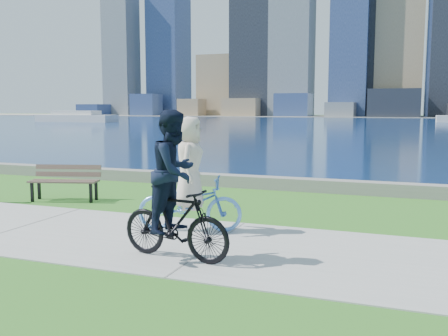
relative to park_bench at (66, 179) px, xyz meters
The scene contains 10 objects.
ground 5.73m from the park_bench, 27.53° to the right, with size 320.00×320.00×0.00m, color #27641A.
concrete_path 5.73m from the park_bench, 27.53° to the right, with size 80.00×3.50×0.02m, color #9B9C97.
seawall 6.20m from the park_bench, 35.16° to the left, with size 90.00×0.50×0.35m, color slate.
bay_water 69.55m from the park_bench, 85.83° to the left, with size 320.00×131.00×0.01m, color #0B234C.
far_shore 127.46m from the park_bench, 87.73° to the left, with size 320.00×30.00×0.12m, color gray.
city_skyline 128.53m from the park_bench, 89.55° to the left, with size 179.11×22.69×76.00m.
ferry_near 73.18m from the park_bench, 126.69° to the left, with size 13.75×3.93×1.87m.
park_bench is the anchor object (origin of this frame).
cyclist_woman 4.68m from the park_bench, 23.39° to the right, with size 1.17×2.09×2.16m.
cyclist_man 6.00m from the park_bench, 36.45° to the right, with size 0.81×1.95×2.29m.
Camera 1 is at (3.08, -7.66, 2.34)m, focal length 40.00 mm.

